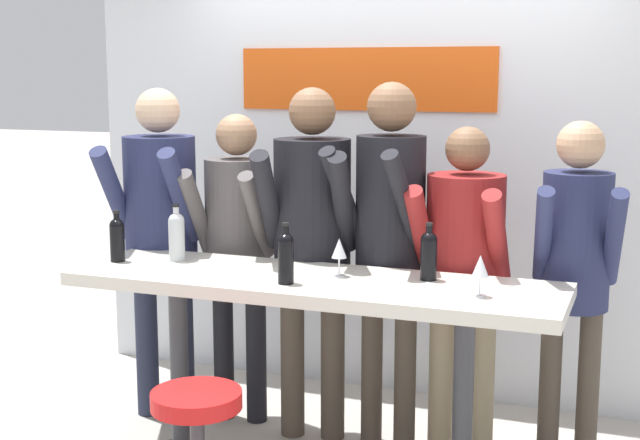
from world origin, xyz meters
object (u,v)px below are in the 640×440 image
at_px(person_left, 237,234).
at_px(wine_glass_1, 480,267).
at_px(person_right, 575,257).
at_px(wine_bottle_0, 177,234).
at_px(person_center_left, 312,226).
at_px(person_far_left, 160,217).
at_px(wine_glass_0, 339,250).
at_px(person_center, 389,223).
at_px(person_center_right, 464,257).
at_px(wine_bottle_3, 429,253).
at_px(wine_bottle_1, 286,256).
at_px(wine_bottle_2, 117,238).
at_px(tasting_table, 312,309).

relative_size(person_left, wine_glass_1, 9.50).
bearing_deg(person_right, wine_bottle_0, -175.09).
distance_m(person_center_left, wine_glass_1, 1.11).
xyz_separation_m(person_far_left, wine_glass_0, (1.16, -0.38, -0.02)).
bearing_deg(wine_glass_1, wine_bottle_0, 173.32).
height_order(person_center, person_right, person_center).
height_order(person_center, person_center_right, person_center).
distance_m(person_center_left, wine_bottle_3, 0.76).
relative_size(person_far_left, wine_bottle_3, 6.97).
relative_size(wine_bottle_1, wine_bottle_2, 1.08).
xyz_separation_m(person_center_left, person_right, (1.29, 0.06, -0.08)).
bearing_deg(person_center, wine_bottle_0, -147.63).
bearing_deg(person_far_left, person_center, -5.26).
xyz_separation_m(wine_bottle_0, wine_bottle_3, (1.26, 0.04, -0.01)).
bearing_deg(person_center, wine_bottle_1, -103.25).
bearing_deg(person_right, person_far_left, 174.17).
bearing_deg(tasting_table, wine_bottle_1, -114.35).
distance_m(person_far_left, person_center, 1.27).
distance_m(person_far_left, wine_glass_1, 1.91).
bearing_deg(person_center, wine_bottle_3, -40.51).
bearing_deg(wine_bottle_1, person_center, 66.51).
xyz_separation_m(person_far_left, wine_glass_1, (1.83, -0.52, -0.02)).
relative_size(tasting_table, person_center, 1.22).
relative_size(person_center_left, person_right, 1.08).
bearing_deg(person_center, person_center_right, 15.53).
height_order(tasting_table, person_left, person_left).
relative_size(person_center, person_right, 1.10).
bearing_deg(person_center_left, person_far_left, 171.95).
bearing_deg(wine_bottle_0, wine_bottle_3, 1.84).
relative_size(person_center_right, wine_bottle_3, 6.32).
relative_size(wine_bottle_2, wine_bottle_3, 0.97).
xyz_separation_m(person_center_right, person_right, (0.52, 0.00, 0.04)).
distance_m(person_right, wine_bottle_1, 1.36).
xyz_separation_m(person_center_left, wine_bottle_3, (0.69, -0.33, -0.03)).
relative_size(person_far_left, person_center_right, 1.10).
bearing_deg(wine_bottle_3, wine_bottle_1, -152.90).
bearing_deg(tasting_table, person_center_left, 111.61).
bearing_deg(person_left, person_center_left, -14.51).
bearing_deg(tasting_table, person_left, 139.71).
distance_m(person_center_right, wine_glass_1, 0.64).
bearing_deg(wine_glass_0, wine_bottle_3, 11.10).
distance_m(person_center_right, person_right, 0.52).
distance_m(tasting_table, wine_bottle_3, 0.59).
height_order(person_left, person_center_right, person_left).
xyz_separation_m(wine_bottle_2, wine_glass_1, (1.80, -0.06, 0.01)).
bearing_deg(wine_bottle_0, person_center_left, 32.82).
height_order(tasting_table, wine_bottle_1, wine_bottle_1).
bearing_deg(person_center_right, person_far_left, -176.06).
distance_m(person_center, wine_bottle_3, 0.46).
relative_size(wine_bottle_3, wine_glass_1, 1.47).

